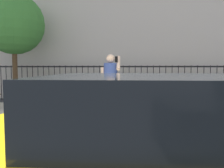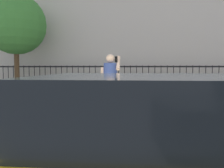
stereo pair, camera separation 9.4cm
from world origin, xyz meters
The scene contains 6 objects.
ground_plane centered at (0.00, 0.00, 0.00)m, with size 60.00×60.00×0.00m, color #333338.
sidewalk centered at (0.00, 2.20, 0.07)m, with size 28.00×4.40×0.15m, color #B2ADA3.
iron_fence centered at (0.00, 5.90, 1.02)m, with size 12.03×0.04×1.60m.
taxi_yellow centered at (0.90, -1.76, 0.70)m, with size 4.28×2.02×1.45m.
pedestrian_on_phone centered at (-0.18, 1.89, 1.14)m, with size 0.66×0.50×1.70m.
street_tree_near centered at (-4.53, 5.01, 3.27)m, with size 2.47×2.47×4.52m.
Camera 1 is at (0.60, -3.88, 1.52)m, focal length 36.69 mm.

